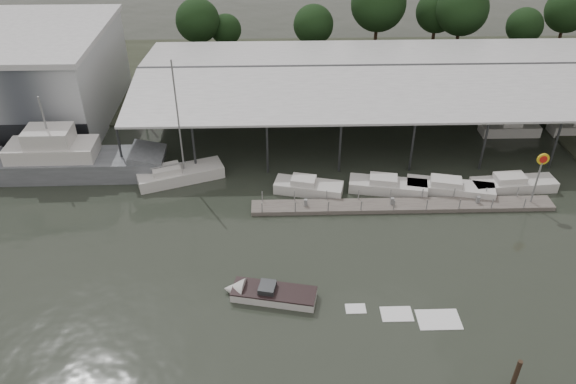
{
  "coord_description": "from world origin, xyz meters",
  "views": [
    {
      "loc": [
        3.16,
        -32.12,
        30.34
      ],
      "look_at": [
        4.35,
        9.13,
        2.5
      ],
      "focal_mm": 35.0,
      "sensor_mm": 36.0,
      "label": 1
    }
  ],
  "objects_px": {
    "grey_trawler": "(68,161)",
    "white_sailboat": "(179,174)",
    "shell_fuel_sign": "(540,169)",
    "speedboat_underway": "(266,293)"
  },
  "relations": [
    {
      "from": "grey_trawler",
      "to": "white_sailboat",
      "type": "xyz_separation_m",
      "value": [
        11.2,
        -1.4,
        -0.93
      ]
    },
    {
      "from": "shell_fuel_sign",
      "to": "grey_trawler",
      "type": "relative_size",
      "value": 0.29
    },
    {
      "from": "shell_fuel_sign",
      "to": "grey_trawler",
      "type": "bearing_deg",
      "value": 171.4
    },
    {
      "from": "grey_trawler",
      "to": "white_sailboat",
      "type": "distance_m",
      "value": 11.32
    },
    {
      "from": "shell_fuel_sign",
      "to": "speedboat_underway",
      "type": "distance_m",
      "value": 27.32
    },
    {
      "from": "grey_trawler",
      "to": "speedboat_underway",
      "type": "relative_size",
      "value": 1.06
    },
    {
      "from": "shell_fuel_sign",
      "to": "speedboat_underway",
      "type": "height_order",
      "value": "shell_fuel_sign"
    },
    {
      "from": "grey_trawler",
      "to": "speedboat_underway",
      "type": "bearing_deg",
      "value": -42.82
    },
    {
      "from": "grey_trawler",
      "to": "white_sailboat",
      "type": "bearing_deg",
      "value": -7.68
    },
    {
      "from": "grey_trawler",
      "to": "white_sailboat",
      "type": "height_order",
      "value": "white_sailboat"
    }
  ]
}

